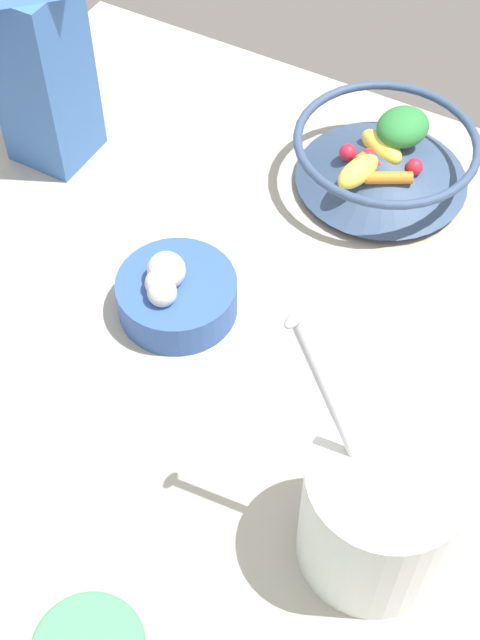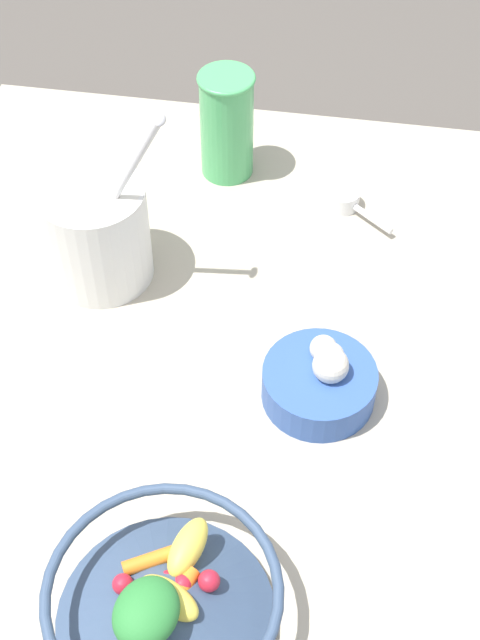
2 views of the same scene
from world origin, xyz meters
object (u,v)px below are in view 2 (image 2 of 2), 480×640
Objects in this scene: fruit_bowl at (164,602)px; garlic_bowl at (320,381)px; yogurt_tub at (96,229)px; drinking_cup at (227,123)px.

garlic_bowl is (0.11, 0.27, -0.02)m from fruit_bowl.
yogurt_tub is 1.70× the size of drinking_cup.
fruit_bowl is 1.70× the size of garlic_bowl.
yogurt_tub reaches higher than garlic_bowl.
fruit_bowl reaches higher than garlic_bowl.
fruit_bowl is 0.29m from garlic_bowl.
yogurt_tub is at bearing 153.05° from garlic_bowl.
drinking_cup is at bearing 114.51° from garlic_bowl.
yogurt_tub reaches higher than fruit_bowl.
garlic_bowl is at bearing -26.95° from yogurt_tub.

